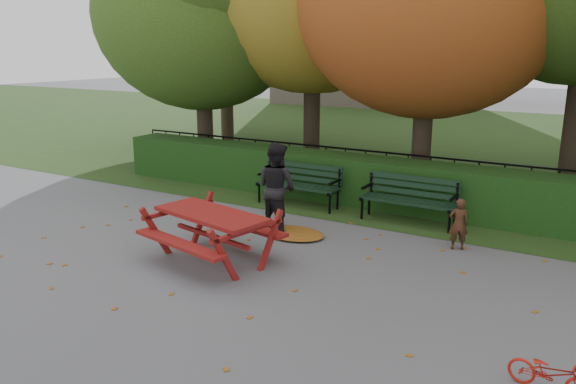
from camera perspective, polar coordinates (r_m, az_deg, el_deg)
The scene contains 12 objects.
ground at distance 8.36m, azimuth -3.58°, elevation -8.49°, with size 90.00×90.00×0.00m, color slate.
grass_strip at distance 21.06m, azimuth 18.37°, elevation 4.84°, with size 90.00×90.00×0.00m, color #213B16.
hedge at distance 12.01m, azimuth 8.51°, elevation 1.03°, with size 13.00×0.90×1.00m, color black.
iron_fence at distance 12.73m, azimuth 9.88°, elevation 1.90°, with size 14.00×0.04×1.02m.
bench_left at distance 11.85m, azimuth 1.21°, elevation 1.11°, with size 1.80×0.57×0.88m.
bench_right at distance 10.91m, azimuth 12.26°, elevation -0.40°, with size 1.80×0.57×0.88m.
picnic_table at distance 8.75m, azimuth -7.79°, elevation -3.17°, with size 2.14×1.86×0.91m.
leaf_pile at distance 10.05m, azimuth 0.46°, elevation -4.19°, with size 1.19×0.83×0.08m, color brown.
leaf_scatter at distance 8.58m, azimuth -2.45°, elevation -7.79°, with size 9.00×5.70×0.01m, color brown, non-canonical shape.
child at distance 9.67m, azimuth 16.93°, elevation -3.13°, with size 0.32×0.21×0.87m, color #3E2214.
adult at distance 10.10m, azimuth -1.17°, elevation 0.49°, with size 0.80×0.62×1.64m, color black.
bicycle at distance 6.22m, azimuth 25.14°, elevation -16.34°, with size 0.28×0.80×0.42m, color #B41A10.
Camera 1 is at (4.36, -6.35, 3.25)m, focal length 35.00 mm.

